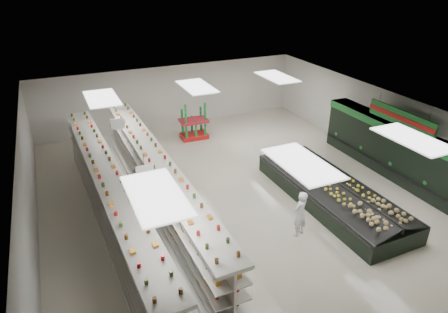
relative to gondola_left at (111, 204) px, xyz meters
name	(u,v)px	position (x,y,z in m)	size (l,w,h in m)	color
floor	(236,193)	(4.66, 0.40, -0.98)	(16.00, 16.00, 0.00)	beige
ceiling	(237,115)	(4.66, 0.40, 2.22)	(14.00, 16.00, 0.02)	white
wall_back	(171,96)	(4.66, 8.40, 0.62)	(14.00, 0.02, 3.20)	silver
wall_left	(28,197)	(-2.34, 0.40, 0.62)	(0.02, 16.00, 3.20)	silver
wall_right	(383,127)	(11.66, 0.40, 0.62)	(0.02, 16.00, 3.20)	silver
produce_wall_case	(400,150)	(11.19, -1.10, 0.27)	(0.93, 8.00, 2.20)	black
aisle_sign_near	(145,172)	(0.86, -1.60, 1.78)	(0.52, 0.06, 0.75)	white
aisle_sign_far	(118,124)	(0.86, 2.40, 1.78)	(0.52, 0.06, 0.75)	white
hortifruti_banner	(401,118)	(10.90, -1.10, 1.68)	(0.12, 3.20, 0.95)	#1C6B2A
gondola_left	(111,204)	(0.00, 0.00, 0.00)	(1.43, 12.28, 2.12)	silver
gondola_center	(157,186)	(1.67, 0.50, -0.01)	(1.11, 12.18, 2.11)	silver
produce_island	(331,191)	(7.58, -1.56, -0.52)	(2.48, 6.65, 0.99)	black
soda_endcap	(194,122)	(5.07, 6.13, -0.13)	(1.40, 0.98, 1.75)	#AD1413
shopper_main	(300,214)	(5.41, -2.73, -0.18)	(0.58, 0.38, 1.59)	silver
shopper_background	(131,145)	(1.63, 4.65, -0.13)	(0.83, 0.51, 1.70)	#99805E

